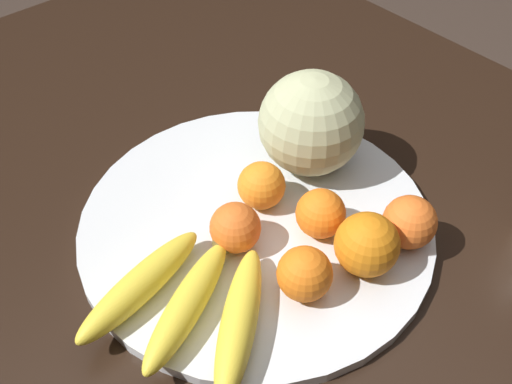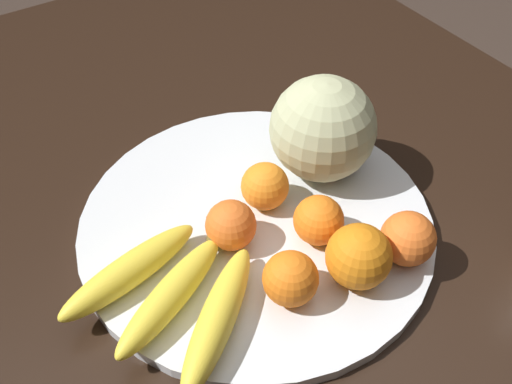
% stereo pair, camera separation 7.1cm
% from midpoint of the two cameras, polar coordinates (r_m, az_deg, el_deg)
% --- Properties ---
extents(kitchen_table, '(1.28, 1.02, 0.70)m').
position_cam_midpoint_polar(kitchen_table, '(0.89, 2.13, -3.04)').
color(kitchen_table, black).
rests_on(kitchen_table, ground_plane).
extents(fruit_bowl, '(0.44, 0.44, 0.02)m').
position_cam_midpoint_polar(fruit_bowl, '(0.75, 2.71, -3.18)').
color(fruit_bowl, silver).
rests_on(fruit_bowl, kitchen_table).
extents(melon, '(0.14, 0.14, 0.14)m').
position_cam_midpoint_polar(melon, '(0.78, 9.01, 5.86)').
color(melon, '#B2B789').
rests_on(melon, fruit_bowl).
extents(banana_bunch, '(0.22, 0.23, 0.04)m').
position_cam_midpoint_polar(banana_bunch, '(0.66, -4.77, -9.70)').
color(banana_bunch, brown).
rests_on(banana_bunch, fruit_bowl).
extents(orange_front_left, '(0.06, 0.06, 0.06)m').
position_cam_midpoint_polar(orange_front_left, '(0.66, 6.44, -8.37)').
color(orange_front_left, orange).
rests_on(orange_front_left, fruit_bowl).
extents(orange_front_right, '(0.06, 0.06, 0.06)m').
position_cam_midpoint_polar(orange_front_right, '(0.70, 0.49, -3.33)').
color(orange_front_right, orange).
rests_on(orange_front_right, fruit_bowl).
extents(orange_mid_center, '(0.06, 0.06, 0.06)m').
position_cam_midpoint_polar(orange_mid_center, '(0.71, 8.59, -2.95)').
color(orange_mid_center, orange).
rests_on(orange_mid_center, fruit_bowl).
extents(orange_back_left, '(0.06, 0.06, 0.06)m').
position_cam_midpoint_polar(orange_back_left, '(0.72, 17.06, -4.42)').
color(orange_back_left, orange).
rests_on(orange_back_left, fruit_bowl).
extents(orange_back_right, '(0.07, 0.07, 0.07)m').
position_cam_midpoint_polar(orange_back_right, '(0.68, 12.98, -6.04)').
color(orange_back_right, orange).
rests_on(orange_back_right, fruit_bowl).
extents(orange_top_small, '(0.06, 0.06, 0.06)m').
position_cam_midpoint_polar(orange_top_small, '(0.75, 3.58, 0.42)').
color(orange_top_small, orange).
rests_on(orange_top_small, fruit_bowl).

